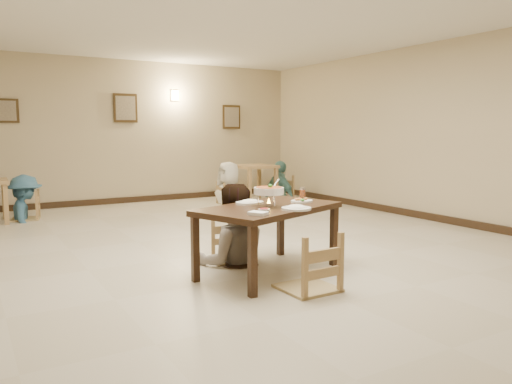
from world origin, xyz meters
TOP-DOWN VIEW (x-y plane):
  - floor at (0.00, 0.00)m, footprint 10.00×10.00m
  - ceiling at (0.00, 0.00)m, footprint 10.00×10.00m
  - wall_back at (0.00, 5.00)m, footprint 10.00×0.00m
  - wall_right at (4.00, 0.00)m, footprint 0.00×10.00m
  - baseboard_back at (0.00, 4.97)m, footprint 8.00×0.06m
  - baseboard_right at (3.97, 0.00)m, footprint 0.06×10.00m
  - picture_a at (-2.20, 4.96)m, footprint 0.55×0.04m
  - picture_b at (0.10, 4.96)m, footprint 0.50×0.04m
  - picture_c at (2.60, 4.96)m, footprint 0.45×0.04m
  - wall_sconce at (1.20, 4.96)m, footprint 0.16×0.05m
  - main_table at (-0.12, -1.08)m, footprint 1.76×1.35m
  - chair_far at (-0.22, -0.41)m, footprint 0.44×0.44m
  - chair_near at (-0.09, -1.75)m, footprint 0.51×0.51m
  - main_diner at (-0.26, -0.50)m, footprint 1.05×0.91m
  - curry_warmer at (-0.14, -1.12)m, footprint 0.35×0.32m
  - rice_plate_far at (-0.22, -0.84)m, footprint 0.32×0.32m
  - rice_plate_near at (-0.01, -1.43)m, footprint 0.30×0.30m
  - fried_plate at (0.35, -1.03)m, footprint 0.26×0.26m
  - chili_dish at (-0.33, -1.33)m, footprint 0.12×0.12m
  - napkin_cutlery at (-0.51, -1.51)m, footprint 0.23×0.27m
  - drink_glass at (0.53, -0.78)m, footprint 0.07×0.07m
  - bg_table_right at (2.55, 3.81)m, footprint 0.82×0.82m
  - bg_chair_lr at (-2.02, 3.83)m, footprint 0.45×0.45m
  - bg_chair_rl at (1.90, 3.76)m, footprint 0.41×0.41m
  - bg_chair_rr at (3.21, 3.80)m, footprint 0.47×0.47m
  - bg_diner_b at (-2.02, 3.83)m, footprint 0.62×1.03m
  - bg_diner_c at (1.90, 3.76)m, footprint 0.56×0.86m
  - bg_diner_d at (3.21, 3.80)m, footprint 0.50×1.04m

SIDE VIEW (x-z plane):
  - floor at x=0.00m, z-range 0.00..0.00m
  - baseboard_back at x=0.00m, z-range 0.00..0.12m
  - baseboard_right at x=3.97m, z-range 0.00..0.12m
  - bg_chair_rl at x=1.90m, z-range 0.00..0.87m
  - chair_far at x=-0.22m, z-range 0.00..0.93m
  - bg_chair_lr at x=-2.02m, z-range 0.00..0.95m
  - bg_chair_rr at x=3.21m, z-range 0.00..1.00m
  - chair_near at x=-0.09m, z-range 0.00..1.08m
  - main_table at x=-0.12m, z-range 0.28..1.01m
  - bg_table_right at x=2.55m, z-range 0.26..1.05m
  - chili_dish at x=-0.33m, z-range 0.73..0.75m
  - rice_plate_near at x=-0.01m, z-range 0.71..0.78m
  - napkin_cutlery at x=-0.51m, z-range 0.73..0.76m
  - rice_plate_far at x=-0.22m, z-range 0.71..0.78m
  - fried_plate at x=0.35m, z-range 0.72..0.78m
  - bg_diner_b at x=-2.02m, z-range 0.00..1.56m
  - drink_glass at x=0.53m, z-range 0.72..0.86m
  - bg_diner_d at x=3.21m, z-range 0.00..1.73m
  - bg_diner_c at x=1.90m, z-range 0.00..1.77m
  - curry_warmer at x=-0.14m, z-range 0.75..1.04m
  - main_diner at x=-0.26m, z-range 0.00..1.84m
  - wall_back at x=0.00m, z-range -3.50..6.50m
  - wall_right at x=4.00m, z-range -3.50..6.50m
  - picture_c at x=2.60m, z-range 1.57..2.12m
  - picture_a at x=-2.20m, z-range 1.67..2.12m
  - picture_b at x=0.10m, z-range 1.70..2.30m
  - wall_sconce at x=1.20m, z-range 2.19..2.41m
  - ceiling at x=0.00m, z-range 3.00..3.00m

